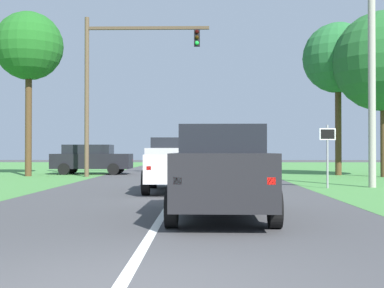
{
  "coord_description": "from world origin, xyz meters",
  "views": [
    {
      "loc": [
        0.85,
        -5.2,
        1.42
      ],
      "look_at": [
        0.4,
        19.44,
        1.73
      ],
      "focal_mm": 48.71,
      "sensor_mm": 36.0,
      "label": 1
    }
  ],
  "objects_px": {
    "keep_moving_sign": "(327,148)",
    "oak_tree_right": "(383,61)",
    "pickup_truck_lead": "(178,164)",
    "traffic_light": "(116,73)",
    "red_suv_near": "(221,169)",
    "extra_tree_2": "(338,59)",
    "crossing_suv_far": "(91,159)",
    "utility_pole_right": "(372,60)",
    "extra_tree_1": "(29,47)"
  },
  "relations": [
    {
      "from": "keep_moving_sign",
      "to": "oak_tree_right",
      "type": "distance_m",
      "value": 10.77
    },
    {
      "from": "utility_pole_right",
      "to": "extra_tree_1",
      "type": "height_order",
      "value": "utility_pole_right"
    },
    {
      "from": "keep_moving_sign",
      "to": "crossing_suv_far",
      "type": "height_order",
      "value": "keep_moving_sign"
    },
    {
      "from": "extra_tree_1",
      "to": "oak_tree_right",
      "type": "bearing_deg",
      "value": -1.62
    },
    {
      "from": "crossing_suv_far",
      "to": "utility_pole_right",
      "type": "height_order",
      "value": "utility_pole_right"
    },
    {
      "from": "keep_moving_sign",
      "to": "oak_tree_right",
      "type": "xyz_separation_m",
      "value": [
        5.01,
        8.32,
        4.66
      ]
    },
    {
      "from": "crossing_suv_far",
      "to": "extra_tree_1",
      "type": "relative_size",
      "value": 0.52
    },
    {
      "from": "keep_moving_sign",
      "to": "pickup_truck_lead",
      "type": "bearing_deg",
      "value": -163.26
    },
    {
      "from": "pickup_truck_lead",
      "to": "traffic_light",
      "type": "height_order",
      "value": "traffic_light"
    },
    {
      "from": "red_suv_near",
      "to": "crossing_suv_far",
      "type": "height_order",
      "value": "red_suv_near"
    },
    {
      "from": "red_suv_near",
      "to": "extra_tree_2",
      "type": "distance_m",
      "value": 21.09
    },
    {
      "from": "red_suv_near",
      "to": "keep_moving_sign",
      "type": "xyz_separation_m",
      "value": [
        4.32,
        8.51,
        0.51
      ]
    },
    {
      "from": "pickup_truck_lead",
      "to": "oak_tree_right",
      "type": "relative_size",
      "value": 0.58
    },
    {
      "from": "oak_tree_right",
      "to": "crossing_suv_far",
      "type": "relative_size",
      "value": 1.89
    },
    {
      "from": "red_suv_near",
      "to": "pickup_truck_lead",
      "type": "height_order",
      "value": "red_suv_near"
    },
    {
      "from": "extra_tree_2",
      "to": "utility_pole_right",
      "type": "bearing_deg",
      "value": -97.49
    },
    {
      "from": "oak_tree_right",
      "to": "extra_tree_1",
      "type": "xyz_separation_m",
      "value": [
        -19.31,
        0.54,
        0.96
      ]
    },
    {
      "from": "keep_moving_sign",
      "to": "extra_tree_2",
      "type": "xyz_separation_m",
      "value": [
        3.13,
        10.38,
        5.19
      ]
    },
    {
      "from": "oak_tree_right",
      "to": "extra_tree_2",
      "type": "relative_size",
      "value": 1.01
    },
    {
      "from": "traffic_light",
      "to": "crossing_suv_far",
      "type": "xyz_separation_m",
      "value": [
        -1.97,
        2.99,
        -4.67
      ]
    },
    {
      "from": "pickup_truck_lead",
      "to": "utility_pole_right",
      "type": "bearing_deg",
      "value": 16.18
    },
    {
      "from": "keep_moving_sign",
      "to": "utility_pole_right",
      "type": "bearing_deg",
      "value": 14.45
    },
    {
      "from": "utility_pole_right",
      "to": "extra_tree_2",
      "type": "height_order",
      "value": "utility_pole_right"
    },
    {
      "from": "crossing_suv_far",
      "to": "pickup_truck_lead",
      "type": "bearing_deg",
      "value": -66.01
    },
    {
      "from": "oak_tree_right",
      "to": "extra_tree_2",
      "type": "xyz_separation_m",
      "value": [
        -1.88,
        2.06,
        0.53
      ]
    },
    {
      "from": "extra_tree_1",
      "to": "extra_tree_2",
      "type": "bearing_deg",
      "value": 4.97
    },
    {
      "from": "traffic_light",
      "to": "extra_tree_1",
      "type": "relative_size",
      "value": 0.95
    },
    {
      "from": "pickup_truck_lead",
      "to": "extra_tree_1",
      "type": "height_order",
      "value": "extra_tree_1"
    },
    {
      "from": "red_suv_near",
      "to": "pickup_truck_lead",
      "type": "distance_m",
      "value": 6.96
    },
    {
      "from": "red_suv_near",
      "to": "traffic_light",
      "type": "xyz_separation_m",
      "value": [
        -5.06,
        16.91,
        4.58
      ]
    },
    {
      "from": "oak_tree_right",
      "to": "crossing_suv_far",
      "type": "height_order",
      "value": "oak_tree_right"
    },
    {
      "from": "keep_moving_sign",
      "to": "oak_tree_right",
      "type": "relative_size",
      "value": 0.27
    },
    {
      "from": "extra_tree_1",
      "to": "extra_tree_2",
      "type": "distance_m",
      "value": 17.49
    },
    {
      "from": "keep_moving_sign",
      "to": "crossing_suv_far",
      "type": "bearing_deg",
      "value": 134.9
    },
    {
      "from": "pickup_truck_lead",
      "to": "extra_tree_2",
      "type": "height_order",
      "value": "extra_tree_2"
    },
    {
      "from": "traffic_light",
      "to": "extra_tree_2",
      "type": "bearing_deg",
      "value": 9.0
    },
    {
      "from": "red_suv_near",
      "to": "extra_tree_2",
      "type": "xyz_separation_m",
      "value": [
        7.45,
        18.89,
        5.7
      ]
    },
    {
      "from": "pickup_truck_lead",
      "to": "utility_pole_right",
      "type": "xyz_separation_m",
      "value": [
        7.36,
        2.14,
        3.95
      ]
    },
    {
      "from": "crossing_suv_far",
      "to": "utility_pole_right",
      "type": "bearing_deg",
      "value": -39.66
    },
    {
      "from": "extra_tree_2",
      "to": "oak_tree_right",
      "type": "bearing_deg",
      "value": -47.57
    },
    {
      "from": "utility_pole_right",
      "to": "extra_tree_1",
      "type": "bearing_deg",
      "value": 152.49
    },
    {
      "from": "oak_tree_right",
      "to": "utility_pole_right",
      "type": "bearing_deg",
      "value": -112.09
    },
    {
      "from": "keep_moving_sign",
      "to": "extra_tree_1",
      "type": "relative_size",
      "value": 0.26
    },
    {
      "from": "traffic_light",
      "to": "keep_moving_sign",
      "type": "relative_size",
      "value": 3.63
    },
    {
      "from": "traffic_light",
      "to": "extra_tree_2",
      "type": "height_order",
      "value": "extra_tree_2"
    },
    {
      "from": "traffic_light",
      "to": "utility_pole_right",
      "type": "height_order",
      "value": "utility_pole_right"
    },
    {
      "from": "red_suv_near",
      "to": "pickup_truck_lead",
      "type": "xyz_separation_m",
      "value": [
        -1.22,
        6.85,
        -0.05
      ]
    },
    {
      "from": "traffic_light",
      "to": "utility_pole_right",
      "type": "distance_m",
      "value": 13.74
    },
    {
      "from": "oak_tree_right",
      "to": "extra_tree_2",
      "type": "distance_m",
      "value": 2.84
    },
    {
      "from": "utility_pole_right",
      "to": "extra_tree_1",
      "type": "xyz_separation_m",
      "value": [
        -16.12,
        8.39,
        2.24
      ]
    }
  ]
}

